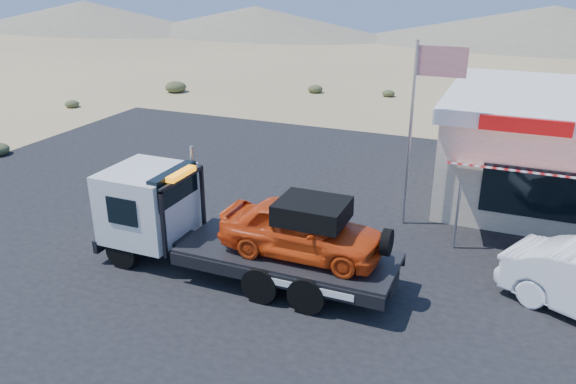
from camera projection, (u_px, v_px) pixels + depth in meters
name	position (u px, v px, depth m)	size (l,w,h in m)	color
ground	(214.00, 257.00, 16.70)	(120.00, 120.00, 0.00)	#8E7451
asphalt_lot	(312.00, 228.00, 18.55)	(32.00, 24.00, 0.02)	black
tow_truck	(235.00, 224.00, 15.28)	(8.37, 2.48, 2.80)	black
flagpole	(419.00, 115.00, 17.40)	(1.55, 0.10, 6.00)	#99999E
desert_scrub	(93.00, 115.00, 31.46)	(22.66, 32.22, 0.78)	#383C20
distant_hills	(372.00, 23.00, 66.75)	(126.00, 48.00, 4.20)	#726B59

